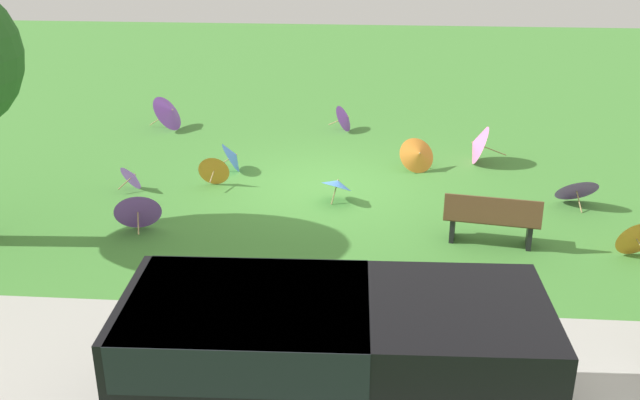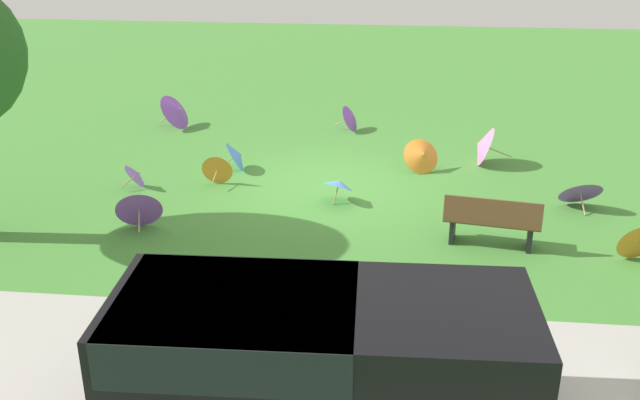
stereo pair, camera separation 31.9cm
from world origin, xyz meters
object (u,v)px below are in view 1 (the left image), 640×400
parasol_blue_1 (337,184)px  parasol_purple_3 (346,118)px  park_bench (492,219)px  parasol_purple_1 (170,112)px  parasol_orange_3 (214,170)px  parasol_orange_1 (418,154)px  van_dark (319,350)px  parasol_pink_1 (476,144)px  parasol_orange_2 (635,236)px  parasol_purple_4 (133,176)px  parasol_purple_2 (576,188)px  parasol_blue_0 (234,156)px  parasol_purple_0 (138,209)px

parasol_blue_1 → parasol_purple_3: 4.62m
park_bench → parasol_purple_1: (7.17, -6.08, -0.01)m
parasol_purple_1 → parasol_orange_3: size_ratio=1.67×
parasol_orange_3 → parasol_orange_1: bearing=-164.7°
van_dark → parasol_pink_1: 9.23m
parasol_purple_1 → parasol_orange_2: (-9.46, 6.34, -0.09)m
parasol_pink_1 → parasol_orange_1: parasol_pink_1 is taller
parasol_purple_3 → park_bench: bearing=113.6°
parasol_orange_2 → parasol_purple_1: bearing=-33.8°
parasol_purple_4 → parasol_purple_2: bearing=178.9°
van_dark → parasol_blue_1: size_ratio=5.55×
park_bench → parasol_pink_1: park_bench is taller
van_dark → parasol_purple_4: bearing=-57.3°
parasol_purple_1 → parasol_orange_1: parasol_purple_1 is taller
parasol_pink_1 → parasol_purple_2: parasol_pink_1 is taller
parasol_blue_1 → parasol_orange_3: (2.55, -0.71, -0.05)m
parasol_blue_0 → parasol_purple_4: (1.83, 1.20, -0.06)m
parasol_pink_1 → parasol_purple_2: 2.79m
parasol_blue_1 → parasol_purple_3: (0.04, -4.62, -0.03)m
park_bench → parasol_blue_0: size_ratio=2.13×
park_bench → parasol_orange_3: 5.76m
park_bench → parasol_purple_3: 6.85m
parasol_blue_0 → parasol_purple_2: 6.98m
parasol_blue_1 → parasol_pink_1: (-2.93, -2.44, 0.07)m
van_dark → parasol_purple_0: bearing=-53.2°
parasol_purple_0 → parasol_pink_1: parasol_pink_1 is taller
parasol_blue_1 → parasol_purple_2: (-4.54, -0.16, -0.01)m
parasol_blue_1 → parasol_purple_2: parasol_purple_2 is taller
parasol_purple_3 → parasol_orange_3: (2.51, 3.91, -0.02)m
parasol_purple_1 → parasol_purple_2: bearing=154.7°
van_dark → parasol_orange_2: van_dark is taller
parasol_orange_3 → parasol_purple_1: bearing=-62.7°
parasol_blue_0 → parasol_orange_3: bearing=73.5°
van_dark → parasol_purple_3: (0.18, -10.96, -0.57)m
parasol_blue_0 → parasol_purple_2: bearing=168.7°
park_bench → parasol_blue_1: 3.17m
parasol_blue_1 → parasol_orange_1: bearing=-131.4°
parasol_purple_2 → parasol_pink_1: bearing=-54.8°
park_bench → van_dark: bearing=61.4°
parasol_purple_1 → parasol_orange_2: parasol_purple_1 is taller
parasol_orange_3 → park_bench: bearing=155.7°
van_dark → parasol_purple_3: 10.98m
parasol_purple_0 → parasol_orange_1: size_ratio=0.96×
parasol_blue_0 → parasol_purple_4: bearing=33.3°
parasol_purple_0 → parasol_purple_2: bearing=-167.8°
parasol_purple_1 → parasol_purple_4: size_ratio=1.64×
parasol_purple_0 → parasol_orange_2: bearing=177.6°
parasol_purple_3 → parasol_orange_3: 4.65m
parasol_purple_4 → parasol_orange_3: bearing=-166.6°
parasol_purple_2 → parasol_purple_0: bearing=12.2°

